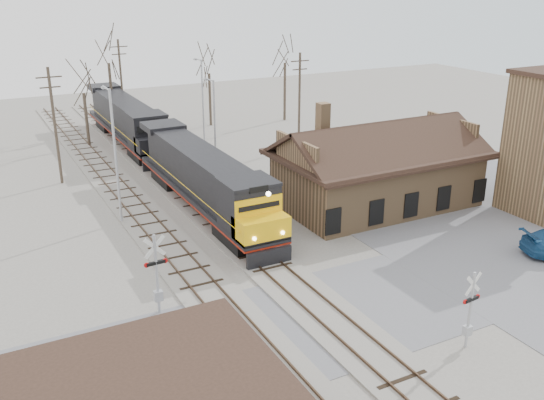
{
  "coord_description": "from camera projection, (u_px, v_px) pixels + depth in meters",
  "views": [
    {
      "loc": [
        -15.02,
        -22.59,
        16.44
      ],
      "look_at": [
        1.53,
        9.0,
        3.15
      ],
      "focal_mm": 40.0,
      "sensor_mm": 36.0,
      "label": 1
    }
  ],
  "objects": [
    {
      "name": "ground",
      "position": [
        327.0,
        316.0,
        31.03
      ],
      "size": [
        140.0,
        140.0,
        0.0
      ],
      "primitive_type": "plane",
      "color": "gray",
      "rests_on": "ground"
    },
    {
      "name": "road",
      "position": [
        327.0,
        316.0,
        31.02
      ],
      "size": [
        60.0,
        9.0,
        0.03
      ],
      "primitive_type": "cube",
      "color": "slate",
      "rests_on": "ground"
    },
    {
      "name": "parking_lot",
      "position": [
        514.0,
        226.0,
        42.17
      ],
      "size": [
        22.0,
        26.0,
        0.03
      ],
      "primitive_type": "cube",
      "color": "slate",
      "rests_on": "ground"
    },
    {
      "name": "track_main",
      "position": [
        214.0,
        218.0,
        43.46
      ],
      "size": [
        3.4,
        90.0,
        0.24
      ],
      "color": "gray",
      "rests_on": "ground"
    },
    {
      "name": "track_siding",
      "position": [
        154.0,
        229.0,
        41.5
      ],
      "size": [
        3.4,
        90.0,
        0.24
      ],
      "color": "gray",
      "rests_on": "ground"
    },
    {
      "name": "depot",
      "position": [
        377.0,
        174.0,
        45.37
      ],
      "size": [
        15.2,
        9.31,
        7.9
      ],
      "color": "olive",
      "rests_on": "ground"
    },
    {
      "name": "locomotive_lead",
      "position": [
        206.0,
        181.0,
        43.73
      ],
      "size": [
        3.16,
        21.15,
        4.7
      ],
      "color": "black",
      "rests_on": "ground"
    },
    {
      "name": "locomotive_trailing",
      "position": [
        128.0,
        121.0,
        61.52
      ],
      "size": [
        3.16,
        21.15,
        4.45
      ],
      "color": "black",
      "rests_on": "ground"
    },
    {
      "name": "crossbuck_near",
      "position": [
        470.0,
        312.0,
        27.88
      ],
      "size": [
        1.12,
        0.29,
        3.91
      ],
      "rotation": [
        0.0,
        0.0,
        0.12
      ],
      "color": "#A5A8AD",
      "rests_on": "ground"
    },
    {
      "name": "crossbuck_far",
      "position": [
        157.0,
        277.0,
        30.68
      ],
      "size": [
        1.26,
        0.33,
        4.4
      ],
      "rotation": [
        0.0,
        0.0,
        3.2
      ],
      "color": "#A5A8AD",
      "rests_on": "ground"
    },
    {
      "name": "streetlight_a",
      "position": [
        115.0,
        150.0,
        41.12
      ],
      "size": [
        0.25,
        2.04,
        9.45
      ],
      "color": "#A5A8AD",
      "rests_on": "ground"
    },
    {
      "name": "streetlight_b",
      "position": [
        214.0,
        122.0,
        51.93
      ],
      "size": [
        0.25,
        2.04,
        8.19
      ],
      "color": "#A5A8AD",
      "rests_on": "ground"
    },
    {
      "name": "streetlight_c",
      "position": [
        202.0,
        98.0,
        60.63
      ],
      "size": [
        0.25,
        2.04,
        8.67
      ],
      "color": "#A5A8AD",
      "rests_on": "ground"
    },
    {
      "name": "utility_pole_a",
      "position": [
        55.0,
        124.0,
        49.17
      ],
      "size": [
        2.0,
        0.24,
        9.64
      ],
      "color": "#382D23",
      "rests_on": "ground"
    },
    {
      "name": "utility_pole_b",
      "position": [
        122.0,
        83.0,
        67.33
      ],
      "size": [
        2.0,
        0.24,
        9.88
      ],
      "color": "#382D23",
      "rests_on": "ground"
    },
    {
      "name": "utility_pole_c",
      "position": [
        299.0,
        99.0,
        59.72
      ],
      "size": [
        2.0,
        0.24,
        9.43
      ],
      "color": "#382D23",
      "rests_on": "ground"
    },
    {
      "name": "tree_b",
      "position": [
        83.0,
        84.0,
        59.91
      ],
      "size": [
        3.59,
        3.59,
        8.8
      ],
      "color": "#382D23",
      "rests_on": "ground"
    },
    {
      "name": "tree_c",
      "position": [
        108.0,
        52.0,
        65.82
      ],
      "size": [
        4.91,
        4.91,
        12.03
      ],
      "color": "#382D23",
      "rests_on": "ground"
    },
    {
      "name": "tree_d",
      "position": [
        209.0,
        65.0,
        68.08
      ],
      "size": [
        3.98,
        3.98,
        9.75
      ],
      "color": "#382D23",
      "rests_on": "ground"
    },
    {
      "name": "tree_e",
      "position": [
        285.0,
        53.0,
        70.28
      ],
      "size": [
        4.52,
        4.52,
        11.08
      ],
      "color": "#382D23",
      "rests_on": "ground"
    }
  ]
}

